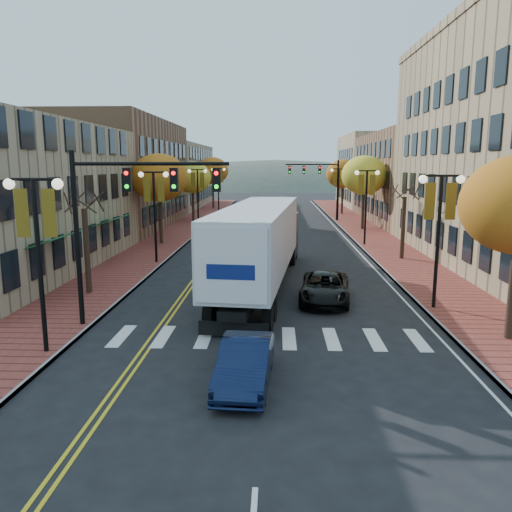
# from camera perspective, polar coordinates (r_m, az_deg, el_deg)

# --- Properties ---
(ground) EXTENTS (200.00, 200.00, 0.00)m
(ground) POSITION_cam_1_polar(r_m,az_deg,el_deg) (17.26, 0.90, -11.61)
(ground) COLOR black
(ground) RESTS_ON ground
(sidewalk_left) EXTENTS (4.00, 85.00, 0.15)m
(sidewalk_left) POSITION_cam_1_polar(r_m,az_deg,el_deg) (49.81, -8.56, 2.90)
(sidewalk_left) COLOR brown
(sidewalk_left) RESTS_ON ground
(sidewalk_right) EXTENTS (4.00, 85.00, 0.15)m
(sidewalk_right) POSITION_cam_1_polar(r_m,az_deg,el_deg) (49.67, 12.32, 2.76)
(sidewalk_right) COLOR brown
(sidewalk_right) RESTS_ON ground
(building_left_mid) EXTENTS (12.00, 24.00, 11.00)m
(building_left_mid) POSITION_cam_1_polar(r_m,az_deg,el_deg) (54.83, -16.35, 8.97)
(building_left_mid) COLOR brown
(building_left_mid) RESTS_ON ground
(building_left_far) EXTENTS (12.00, 26.00, 9.50)m
(building_left_far) POSITION_cam_1_polar(r_m,az_deg,el_deg) (78.95, -10.51, 8.97)
(building_left_far) COLOR #9E8966
(building_left_far) RESTS_ON ground
(building_right_mid) EXTENTS (15.00, 24.00, 10.00)m
(building_right_mid) POSITION_cam_1_polar(r_m,az_deg,el_deg) (60.78, 19.90, 8.40)
(building_right_mid) COLOR brown
(building_right_mid) RESTS_ON ground
(building_right_far) EXTENTS (15.00, 20.00, 11.00)m
(building_right_far) POSITION_cam_1_polar(r_m,az_deg,el_deg) (82.03, 15.30, 9.35)
(building_right_far) COLOR #9E8966
(building_right_far) RESTS_ON ground
(tree_left_a) EXTENTS (0.28, 0.28, 4.20)m
(tree_left_a) POSITION_cam_1_polar(r_m,az_deg,el_deg) (26.11, -18.77, 0.55)
(tree_left_a) COLOR #382619
(tree_left_a) RESTS_ON sidewalk_left
(tree_left_b) EXTENTS (4.48, 4.48, 7.21)m
(tree_left_b) POSITION_cam_1_polar(r_m,az_deg,el_deg) (41.09, -11.00, 8.78)
(tree_left_b) COLOR #382619
(tree_left_b) RESTS_ON sidewalk_left
(tree_left_c) EXTENTS (4.16, 4.16, 6.69)m
(tree_left_c) POSITION_cam_1_polar(r_m,az_deg,el_deg) (56.79, -7.26, 8.88)
(tree_left_c) COLOR #382619
(tree_left_c) RESTS_ON sidewalk_left
(tree_left_d) EXTENTS (4.61, 4.61, 7.42)m
(tree_left_d) POSITION_cam_1_polar(r_m,az_deg,el_deg) (74.59, -4.96, 9.69)
(tree_left_d) COLOR #382619
(tree_left_d) RESTS_ON sidewalk_left
(tree_right_b) EXTENTS (0.28, 0.28, 4.20)m
(tree_right_b) POSITION_cam_1_polar(r_m,az_deg,el_deg) (35.32, 16.46, 3.11)
(tree_right_b) COLOR #382619
(tree_right_b) RESTS_ON sidewalk_right
(tree_right_c) EXTENTS (4.48, 4.48, 7.21)m
(tree_right_c) POSITION_cam_1_polar(r_m,az_deg,el_deg) (50.74, 12.26, 9.01)
(tree_right_c) COLOR #382619
(tree_right_c) RESTS_ON sidewalk_right
(tree_right_d) EXTENTS (4.35, 4.35, 7.00)m
(tree_right_d) POSITION_cam_1_polar(r_m,az_deg,el_deg) (66.57, 9.90, 9.22)
(tree_right_d) COLOR #382619
(tree_right_d) RESTS_ON sidewalk_right
(lamp_left_a) EXTENTS (1.96, 0.36, 6.05)m
(lamp_left_a) POSITION_cam_1_polar(r_m,az_deg,el_deg) (17.97, -23.75, 2.58)
(lamp_left_a) COLOR black
(lamp_left_a) RESTS_ON ground
(lamp_left_b) EXTENTS (1.96, 0.36, 6.05)m
(lamp_left_b) POSITION_cam_1_polar(r_m,az_deg,el_deg) (33.02, -11.56, 6.41)
(lamp_left_b) COLOR black
(lamp_left_b) RESTS_ON ground
(lamp_left_c) EXTENTS (1.96, 0.36, 6.05)m
(lamp_left_c) POSITION_cam_1_polar(r_m,az_deg,el_deg) (50.66, -6.68, 7.86)
(lamp_left_c) COLOR black
(lamp_left_c) RESTS_ON ground
(lamp_left_d) EXTENTS (1.96, 0.36, 6.05)m
(lamp_left_d) POSITION_cam_1_polar(r_m,az_deg,el_deg) (68.49, -4.32, 8.54)
(lamp_left_d) COLOR black
(lamp_left_d) RESTS_ON ground
(lamp_right_a) EXTENTS (1.96, 0.36, 6.05)m
(lamp_right_a) POSITION_cam_1_polar(r_m,az_deg,el_deg) (23.22, 20.23, 4.39)
(lamp_right_a) COLOR black
(lamp_right_a) RESTS_ON ground
(lamp_right_b) EXTENTS (1.96, 0.36, 6.05)m
(lamp_right_b) POSITION_cam_1_polar(r_m,az_deg,el_deg) (40.68, 12.50, 7.09)
(lamp_right_b) COLOR black
(lamp_right_b) RESTS_ON ground
(lamp_right_c) EXTENTS (1.96, 0.36, 6.05)m
(lamp_right_c) POSITION_cam_1_polar(r_m,az_deg,el_deg) (58.47, 9.42, 8.12)
(lamp_right_c) COLOR black
(lamp_right_c) RESTS_ON ground
(traffic_mast_near) EXTENTS (6.10, 0.35, 7.00)m
(traffic_mast_near) POSITION_cam_1_polar(r_m,az_deg,el_deg) (19.94, -14.85, 5.62)
(traffic_mast_near) COLOR black
(traffic_mast_near) RESTS_ON ground
(traffic_mast_far) EXTENTS (6.10, 0.34, 7.00)m
(traffic_mast_far) POSITION_cam_1_polar(r_m,az_deg,el_deg) (58.24, 7.44, 8.78)
(traffic_mast_far) COLOR black
(traffic_mast_far) RESTS_ON ground
(semi_truck) EXTENTS (4.62, 17.97, 4.44)m
(semi_truck) POSITION_cam_1_polar(r_m,az_deg,el_deg) (26.41, 0.70, 1.97)
(semi_truck) COLOR black
(semi_truck) RESTS_ON ground
(navy_sedan) EXTENTS (1.70, 4.27, 1.38)m
(navy_sedan) POSITION_cam_1_polar(r_m,az_deg,el_deg) (15.09, -1.23, -12.09)
(navy_sedan) COLOR black
(navy_sedan) RESTS_ON ground
(black_suv) EXTENTS (2.84, 5.15, 1.37)m
(black_suv) POSITION_cam_1_polar(r_m,az_deg,el_deg) (24.08, 7.88, -3.60)
(black_suv) COLOR black
(black_suv) RESTS_ON ground
(car_far_white) EXTENTS (1.98, 4.29, 1.42)m
(car_far_white) POSITION_cam_1_polar(r_m,az_deg,el_deg) (64.25, 0.80, 5.25)
(car_far_white) COLOR white
(car_far_white) RESTS_ON ground
(car_far_silver) EXTENTS (2.25, 5.04, 1.43)m
(car_far_silver) POSITION_cam_1_polar(r_m,az_deg,el_deg) (78.45, 3.28, 6.17)
(car_far_silver) COLOR #B4B3BC
(car_far_silver) RESTS_ON ground
(car_far_oncoming) EXTENTS (1.67, 4.03, 1.30)m
(car_far_oncoming) POSITION_cam_1_polar(r_m,az_deg,el_deg) (83.37, 3.26, 6.37)
(car_far_oncoming) COLOR #96979D
(car_far_oncoming) RESTS_ON ground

